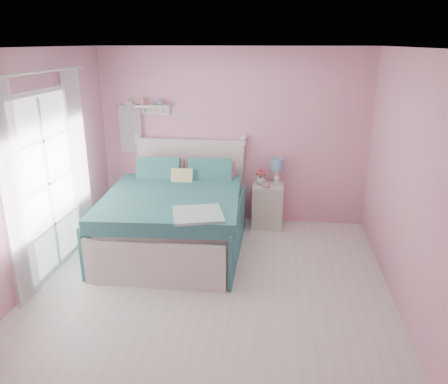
% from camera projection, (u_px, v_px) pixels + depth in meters
% --- Properties ---
extents(floor, '(4.50, 4.50, 0.00)m').
position_uv_depth(floor, '(209.00, 295.00, 4.83)').
color(floor, silver).
rests_on(floor, ground).
extents(room_shell, '(4.50, 4.50, 4.50)m').
position_uv_depth(room_shell, '(208.00, 156.00, 4.32)').
color(room_shell, pink).
rests_on(room_shell, floor).
extents(bed, '(1.84, 2.24, 1.27)m').
position_uv_depth(bed, '(176.00, 217.00, 5.86)').
color(bed, silver).
rests_on(bed, floor).
extents(nightstand, '(0.45, 0.45, 0.65)m').
position_uv_depth(nightstand, '(268.00, 206.00, 6.54)').
color(nightstand, beige).
rests_on(nightstand, floor).
extents(table_lamp, '(0.19, 0.19, 0.39)m').
position_uv_depth(table_lamp, '(277.00, 166.00, 6.42)').
color(table_lamp, white).
rests_on(table_lamp, nightstand).
extents(vase, '(0.18, 0.18, 0.15)m').
position_uv_depth(vase, '(261.00, 180.00, 6.44)').
color(vase, silver).
rests_on(vase, nightstand).
extents(teacup, '(0.14, 0.14, 0.08)m').
position_uv_depth(teacup, '(266.00, 185.00, 6.32)').
color(teacup, pink).
rests_on(teacup, nightstand).
extents(roses, '(0.14, 0.11, 0.12)m').
position_uv_depth(roses, '(261.00, 172.00, 6.40)').
color(roses, '#D0475B').
rests_on(roses, vase).
extents(wall_shelf, '(0.50, 0.15, 0.25)m').
position_uv_depth(wall_shelf, '(152.00, 107.00, 6.47)').
color(wall_shelf, silver).
rests_on(wall_shelf, room_shell).
extents(hanging_dress, '(0.34, 0.03, 0.72)m').
position_uv_depth(hanging_dress, '(131.00, 129.00, 6.61)').
color(hanging_dress, white).
rests_on(hanging_dress, room_shell).
extents(french_door, '(0.04, 1.32, 2.16)m').
position_uv_depth(french_door, '(48.00, 184.00, 5.10)').
color(french_door, silver).
rests_on(french_door, floor).
extents(curtain_near, '(0.04, 0.40, 2.32)m').
position_uv_depth(curtain_near, '(13.00, 197.00, 4.36)').
color(curtain_near, white).
rests_on(curtain_near, floor).
extents(curtain_far, '(0.04, 0.40, 2.32)m').
position_uv_depth(curtain_far, '(79.00, 160.00, 5.76)').
color(curtain_far, white).
rests_on(curtain_far, floor).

